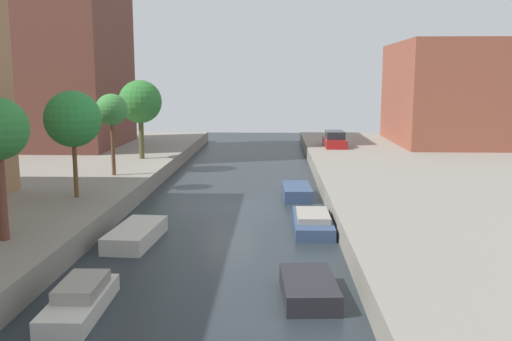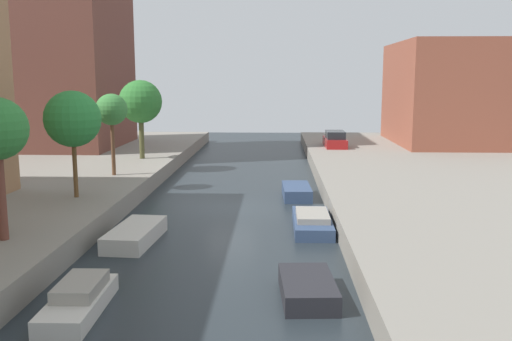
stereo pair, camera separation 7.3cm
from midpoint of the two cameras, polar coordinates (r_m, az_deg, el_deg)
name	(u,v)px [view 2 (the right image)]	position (r m, az deg, el deg)	size (l,w,h in m)	color
ground_plane	(230,208)	(29.45, -2.59, -3.85)	(84.00, 84.00, 0.00)	#232B30
low_block_right	(453,93)	(53.09, 19.41, 7.42)	(10.00, 13.37, 8.89)	brown
street_tree_2	(73,119)	(28.19, -18.08, 4.98)	(2.70, 2.70, 5.16)	brown
street_tree_3	(111,110)	(34.22, -14.42, 5.93)	(1.86, 1.86, 4.85)	brown
street_tree_4	(140,102)	(41.06, -11.61, 6.83)	(3.06, 3.06, 5.63)	#4D4C2B
parked_car	(335,140)	(48.16, 8.06, 3.09)	(1.73, 4.55, 1.35)	maroon
moored_boat_left_1	(79,299)	(17.42, -17.43, -12.40)	(1.43, 3.74, 0.89)	beige
moored_boat_left_2	(135,234)	(23.84, -12.08, -6.37)	(1.90, 4.15, 0.67)	beige
moored_boat_right_1	(308,288)	(17.70, 5.38, -11.85)	(1.80, 3.16, 0.63)	#232328
moored_boat_right_2	(312,221)	(25.48, 5.81, -5.18)	(1.69, 4.55, 0.79)	#33476B
moored_boat_right_3	(297,192)	(32.06, 4.21, -2.16)	(1.66, 3.56, 0.68)	#33476B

